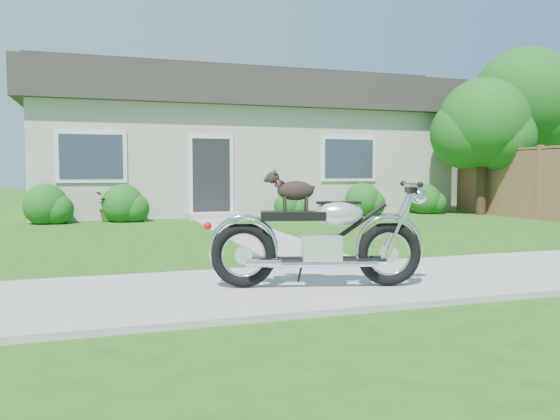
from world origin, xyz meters
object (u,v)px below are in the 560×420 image
object	(u,v)px
house	(239,143)
fence	(539,183)
potted_plant_right	(299,205)
motorcycle_with_dog	(321,237)
potted_plant_left	(109,207)
tree_near	(488,127)
tree_far	(529,105)

from	to	relation	value
house	fence	world-z (taller)	house
fence	potted_plant_right	distance (m)	6.17
house	motorcycle_with_dog	size ratio (longest dim) A/B	5.77
potted_plant_left	tree_near	bearing A→B (deg)	-5.65
fence	potted_plant_right	size ratio (longest dim) A/B	9.97
tree_near	tree_far	distance (m)	4.53
potted_plant_left	potted_plant_right	distance (m)	4.95
tree_near	tree_far	world-z (taller)	tree_far
potted_plant_right	potted_plant_left	bearing A→B (deg)	180.00
tree_far	potted_plant_right	size ratio (longest dim) A/B	8.26
fence	motorcycle_with_dog	distance (m)	10.34
house	potted_plant_right	distance (m)	3.99
motorcycle_with_dog	tree_far	bearing A→B (deg)	55.44
tree_far	motorcycle_with_dog	xyz separation A→B (m)	(-11.90, -10.24, -2.96)
fence	motorcycle_with_dog	size ratio (longest dim) A/B	3.03
house	fence	size ratio (longest dim) A/B	1.90
fence	motorcycle_with_dog	bearing A→B (deg)	-144.61
tree_far	potted_plant_right	distance (m)	9.60
tree_far	potted_plant_right	world-z (taller)	tree_far
tree_far	potted_plant_left	size ratio (longest dim) A/B	7.35
house	potted_plant_left	bearing A→B (deg)	-140.03
potted_plant_right	house	bearing A→B (deg)	103.69
tree_far	potted_plant_right	bearing A→B (deg)	-170.76
potted_plant_left	motorcycle_with_dog	world-z (taller)	motorcycle_with_dog
house	potted_plant_left	xyz separation A→B (m)	(-4.11, -3.44, -1.78)
tree_near	motorcycle_with_dog	xyz separation A→B (m)	(-8.25, -7.77, -1.92)
house	potted_plant_left	distance (m)	5.65
tree_near	potted_plant_right	bearing A→B (deg)	169.15
potted_plant_left	motorcycle_with_dog	size ratio (longest dim) A/B	0.34
potted_plant_left	potted_plant_right	xyz separation A→B (m)	(4.95, 0.00, -0.04)
tree_near	tree_far	bearing A→B (deg)	34.07
motorcycle_with_dog	house	bearing A→B (deg)	94.87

